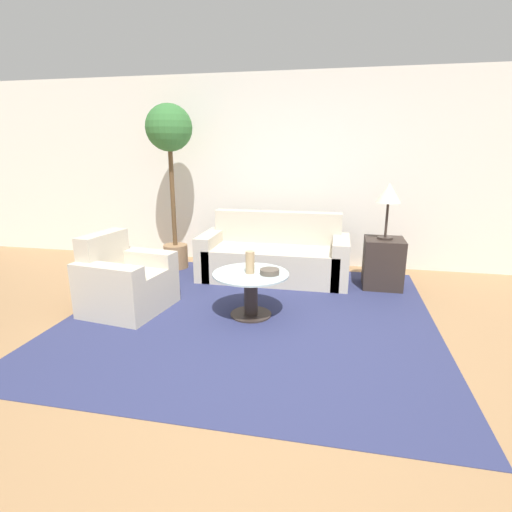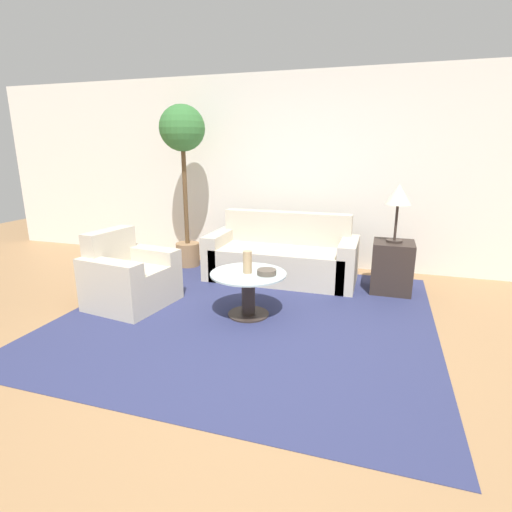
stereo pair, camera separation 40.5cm
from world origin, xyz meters
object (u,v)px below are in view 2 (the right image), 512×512
at_px(coffee_table, 248,288).
at_px(vase, 247,262).
at_px(sofa_main, 282,257).
at_px(bowl, 267,272).
at_px(table_lamp, 398,197).
at_px(potted_plant, 183,148).
at_px(armchair, 128,280).

xyz_separation_m(coffee_table, vase, (-0.01, 0.00, 0.27)).
xyz_separation_m(sofa_main, bowl, (0.16, -1.27, 0.20)).
bearing_deg(sofa_main, table_lamp, -4.60).
bearing_deg(vase, bowl, 0.48).
relative_size(potted_plant, vase, 10.00).
xyz_separation_m(sofa_main, table_lamp, (1.33, -0.11, 0.83)).
xyz_separation_m(armchair, coffee_table, (1.32, 0.09, 0.01)).
distance_m(coffee_table, bowl, 0.26).
xyz_separation_m(coffee_table, bowl, (0.19, 0.00, 0.18)).
relative_size(coffee_table, table_lamp, 1.15).
xyz_separation_m(armchair, potted_plant, (-0.06, 1.50, 1.35)).
distance_m(armchair, table_lamp, 3.07).
xyz_separation_m(sofa_main, coffee_table, (-0.03, -1.27, 0.01)).
xyz_separation_m(potted_plant, vase, (1.37, -1.40, -1.07)).
distance_m(armchair, bowl, 1.52).
relative_size(table_lamp, bowl, 3.49).
relative_size(table_lamp, potted_plant, 0.30).
xyz_separation_m(armchair, table_lamp, (2.67, 1.26, 0.83)).
bearing_deg(vase, sofa_main, 88.29).
bearing_deg(table_lamp, vase, -139.58).
bearing_deg(sofa_main, coffee_table, -91.35).
bearing_deg(armchair, sofa_main, -36.63).
relative_size(coffee_table, bowl, 4.00).
bearing_deg(armchair, coffee_table, -77.92).
bearing_deg(potted_plant, coffee_table, -45.53).
relative_size(vase, bowl, 1.16).
distance_m(sofa_main, table_lamp, 1.57).
height_order(armchair, bowl, armchair).
relative_size(potted_plant, bowl, 11.63).
distance_m(armchair, vase, 1.34).
xyz_separation_m(table_lamp, bowl, (-1.17, -1.16, -0.63)).
bearing_deg(potted_plant, table_lamp, -5.02).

